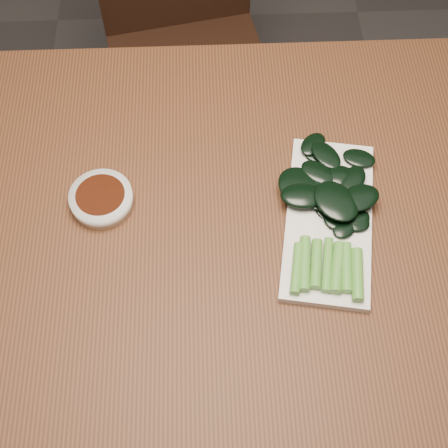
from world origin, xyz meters
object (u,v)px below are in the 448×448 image
Objects in this scene: table at (221,247)px; chair_far at (185,38)px; serving_plate at (328,220)px; sauce_bowl at (101,199)px; gai_lan at (328,208)px.

chair_far is at bearing 95.31° from table.
table is 1.57× the size of chair_far.
serving_plate reaches higher than table.
chair_far is 2.82× the size of serving_plate.
serving_plate is (0.17, 0.00, 0.08)m from table.
sauce_bowl is at bearing -111.84° from chair_far.
table is at bearing -179.57° from serving_plate.
sauce_bowl is (-0.12, -0.65, 0.28)m from chair_far.
gai_lan is at bearing -82.41° from chair_far.
gai_lan is at bearing 4.23° from table.
sauce_bowl reaches higher than serving_plate.
chair_far reaches higher than sauce_bowl.
serving_plate is at bearing -7.60° from sauce_bowl.
chair_far is at bearing 108.66° from gai_lan.
gai_lan is at bearing 104.03° from serving_plate.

